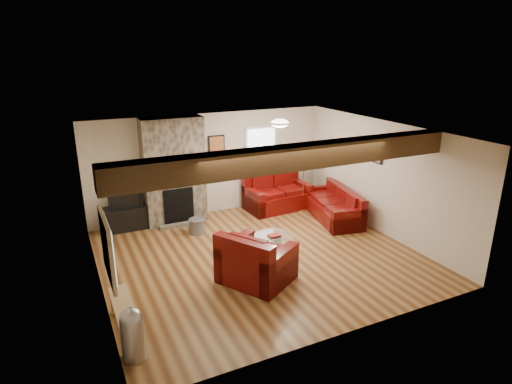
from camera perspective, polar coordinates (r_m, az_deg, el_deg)
room at (r=8.17m, az=0.51°, el=-0.67°), size 8.00×8.00×8.00m
oak_beam at (r=6.82m, az=5.16°, el=4.66°), size 6.00×0.36×0.38m
chimney_breast at (r=10.10m, az=-10.88°, el=2.56°), size 1.40×0.67×2.50m
back_window at (r=11.01m, az=0.64°, el=5.98°), size 0.90×0.08×1.10m
hatch_window at (r=5.99m, az=-19.17°, el=-7.07°), size 0.08×1.00×0.90m
ceiling_dome at (r=9.06m, az=3.19°, el=8.98°), size 0.40×0.40×0.18m
artwork_back at (r=10.51m, az=-5.27°, el=6.15°), size 0.42×0.06×0.52m
artwork_right at (r=9.87m, az=15.42°, el=5.05°), size 0.06×0.55×0.42m
sofa_three at (r=10.52m, az=10.19°, el=-1.55°), size 1.19×2.09×0.76m
loveseat at (r=11.01m, az=2.91°, el=-0.09°), size 1.68×1.03×0.86m
armchair_red at (r=7.62m, az=0.08°, el=-8.56°), size 1.46×1.51×0.93m
coffee_table at (r=8.63m, az=2.44°, el=-7.12°), size 0.83×0.83×0.43m
tv_cabinet at (r=10.23m, az=-16.79°, el=-3.35°), size 1.07×0.43×0.53m
television at (r=10.06m, az=-17.04°, el=-0.77°), size 0.76×0.10×0.44m
floor_lamp at (r=10.71m, az=6.42°, el=4.23°), size 0.39×0.39×1.54m
pine_bench at (r=6.75m, az=-17.11°, el=-15.77°), size 0.28×1.18×0.44m
pedal_bin at (r=6.12m, az=-16.13°, el=-17.74°), size 0.31×0.31×0.77m
coal_bucket at (r=9.70m, az=-7.92°, el=-4.50°), size 0.37×0.37×0.35m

